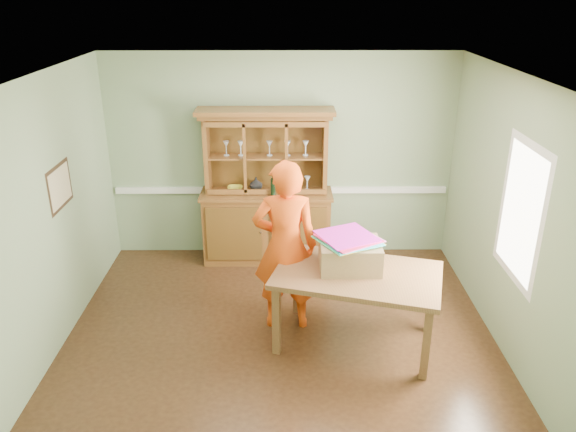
{
  "coord_description": "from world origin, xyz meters",
  "views": [
    {
      "loc": [
        0.05,
        -5.08,
        3.46
      ],
      "look_at": [
        0.08,
        0.4,
        1.18
      ],
      "focal_mm": 35.0,
      "sensor_mm": 36.0,
      "label": 1
    }
  ],
  "objects_px": {
    "china_hutch": "(267,209)",
    "cardboard_box": "(350,255)",
    "person": "(285,246)",
    "dining_table": "(357,281)"
  },
  "relations": [
    {
      "from": "china_hutch",
      "to": "dining_table",
      "type": "xyz_separation_m",
      "value": [
        0.96,
        -1.95,
        -0.0
      ]
    },
    {
      "from": "china_hutch",
      "to": "cardboard_box",
      "type": "xyz_separation_m",
      "value": [
        0.89,
        -1.85,
        0.23
      ]
    },
    {
      "from": "dining_table",
      "to": "person",
      "type": "height_order",
      "value": "person"
    },
    {
      "from": "dining_table",
      "to": "cardboard_box",
      "type": "xyz_separation_m",
      "value": [
        -0.07,
        0.11,
        0.23
      ]
    },
    {
      "from": "cardboard_box",
      "to": "person",
      "type": "bearing_deg",
      "value": 159.2
    },
    {
      "from": "china_hutch",
      "to": "cardboard_box",
      "type": "relative_size",
      "value": 3.39
    },
    {
      "from": "china_hutch",
      "to": "dining_table",
      "type": "distance_m",
      "value": 2.18
    },
    {
      "from": "china_hutch",
      "to": "person",
      "type": "xyz_separation_m",
      "value": [
        0.24,
        -1.6,
        0.22
      ]
    },
    {
      "from": "person",
      "to": "china_hutch",
      "type": "bearing_deg",
      "value": -81.77
    },
    {
      "from": "china_hutch",
      "to": "person",
      "type": "distance_m",
      "value": 1.63
    }
  ]
}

